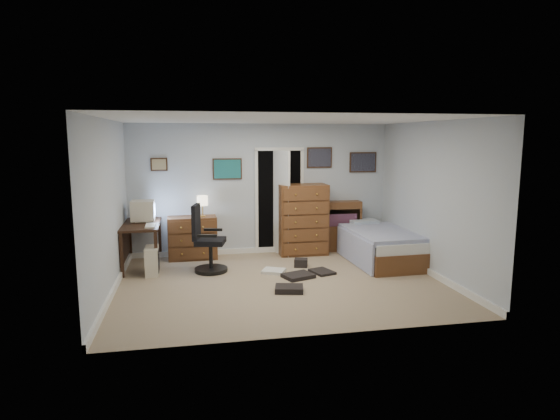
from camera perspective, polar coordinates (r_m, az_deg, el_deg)
The scene contains 15 objects.
floor at distance 7.37m, azimuth 0.12°, elevation -8.92°, with size 5.00×4.00×0.02m, color gray.
computer_desk at distance 8.49m, azimuth -17.13°, elevation -2.73°, with size 0.64×1.35×0.77m.
crt_monitor at distance 8.56m, azimuth -16.37°, elevation -0.09°, with size 0.41×0.38×0.37m.
keyboard at distance 8.08m, azimuth -15.53°, elevation -1.84°, with size 0.15×0.41×0.02m, color beige.
pc_tower at distance 8.01m, azimuth -15.32°, elevation -6.00°, with size 0.22×0.44×0.46m.
office_chair at distance 7.94m, azimuth -8.92°, elevation -4.35°, with size 0.66×0.66×1.14m.
media_stack at distance 9.28m, azimuth -16.74°, elevation -2.91°, with size 0.16×0.16×0.82m, color maroon.
low_dresser at distance 8.86m, azimuth -10.63°, elevation -3.33°, with size 0.89×0.44×0.79m, color brown.
table_lamp at distance 8.75m, azimuth -9.45°, elevation 1.06°, with size 0.20×0.20×0.39m.
doorway at distance 9.40m, azimuth -0.44°, elevation 1.27°, with size 0.96×1.12×2.05m.
tall_dresser at distance 9.03m, azimuth 2.76°, elevation -1.13°, with size 0.92×0.54×1.35m, color brown.
headboard_bookcase at distance 9.33m, azimuth 6.51°, elevation -1.80°, with size 1.11×0.32×0.99m.
bed at distance 8.73m, azimuth 11.85°, elevation -4.18°, with size 1.11×1.98×0.64m.
wall_posters at distance 9.09m, azimuth 1.27°, elevation 5.73°, with size 4.38×0.04×0.60m.
floor_clutter at distance 7.61m, azimuth 1.96°, elevation -7.98°, with size 1.23×1.58×0.14m.
Camera 1 is at (-1.34, -6.89, 2.23)m, focal length 30.00 mm.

